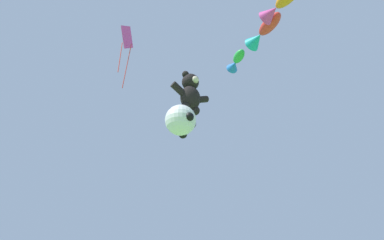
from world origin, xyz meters
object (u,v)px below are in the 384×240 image
fish_kite_crimson (262,32)px  fish_kite_tangerine (279,5)px  fish_kite_emerald (236,61)px  teddy_bear_kite (190,93)px  soccer_ball_kite (181,120)px  diamond_kite (127,41)px

fish_kite_crimson → fish_kite_tangerine: 1.68m
fish_kite_tangerine → fish_kite_emerald: bearing=69.3°
teddy_bear_kite → fish_kite_emerald: bearing=3.4°
soccer_ball_kite → fish_kite_emerald: 6.37m
fish_kite_crimson → fish_kite_emerald: bearing=76.8°
teddy_bear_kite → fish_kite_tangerine: fish_kite_tangerine is taller
fish_kite_emerald → fish_kite_crimson: (-0.50, -2.12, 0.04)m
fish_kite_emerald → diamond_kite: 5.84m
soccer_ball_kite → fish_kite_tangerine: 6.31m
soccer_ball_kite → fish_kite_crimson: bearing=-26.8°
fish_kite_emerald → diamond_kite: fish_kite_emerald is taller
teddy_bear_kite → diamond_kite: 3.70m
teddy_bear_kite → diamond_kite: bearing=147.8°
fish_kite_tangerine → diamond_kite: size_ratio=0.59×
teddy_bear_kite → soccer_ball_kite: bearing=-159.4°
fish_kite_emerald → diamond_kite: bearing=167.1°
fish_kite_emerald → fish_kite_tangerine: bearing=-110.7°
teddy_bear_kite → diamond_kite: diamond_kite is taller
diamond_kite → teddy_bear_kite: bearing=-32.2°
soccer_ball_kite → fish_kite_tangerine: size_ratio=0.63×
fish_kite_crimson → fish_kite_tangerine: (-0.85, -1.44, -0.23)m
soccer_ball_kite → diamond_kite: 4.66m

